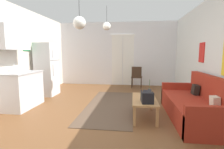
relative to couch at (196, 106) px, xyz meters
The scene contains 12 objects.
ground_plane 2.07m from the couch, behind, with size 5.52×8.11×0.10m, color brown.
wall_back 4.30m from the couch, 119.20° to the left, with size 5.12×0.13×2.67m.
area_rug 2.04m from the couch, 160.92° to the left, with size 1.19×2.90×0.01m, color brown.
couch is the anchor object (origin of this frame).
coffee_table 1.09m from the couch, behind, with size 0.50×1.05×0.41m.
bamboo_vase 1.00m from the couch, behind, with size 0.08×0.08×0.39m.
handbag 1.13m from the couch, 162.74° to the right, with size 0.24×0.32×0.33m.
refrigerator 4.42m from the couch, 159.65° to the left, with size 0.59×0.63×1.69m.
kitchen_counter 4.17m from the couch, behind, with size 0.63×1.04×2.03m.
accent_chair 3.23m from the couch, 111.48° to the left, with size 0.45×0.43×0.85m.
pendant_lamp_near 2.88m from the couch, 164.92° to the right, with size 0.22×0.22×0.88m.
pendant_lamp_far 3.03m from the couch, 150.18° to the left, with size 0.23×0.23×0.66m.
Camera 1 is at (0.71, -3.41, 1.37)m, focal length 26.78 mm.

